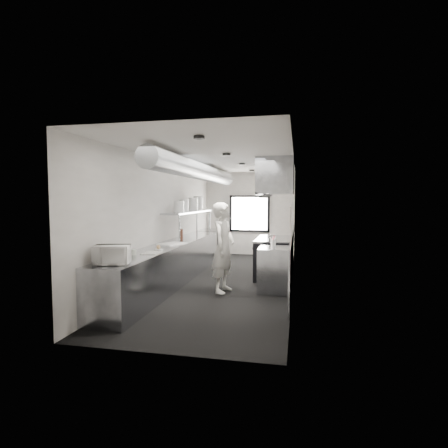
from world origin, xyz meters
The scene contains 35 objects.
floor centered at (0.00, 0.00, 0.00)m, with size 3.00×8.00×0.01m, color black.
ceiling centered at (0.00, 0.00, 2.80)m, with size 3.00×8.00×0.01m, color beige.
wall_back centered at (0.00, 4.00, 1.40)m, with size 3.00×0.02×2.80m, color silver.
wall_front centered at (0.00, -4.00, 1.40)m, with size 3.00×0.02×2.80m, color silver.
wall_left centered at (-1.50, 0.00, 1.40)m, with size 0.02×8.00×2.80m, color silver.
wall_right centered at (1.50, 0.00, 1.40)m, with size 0.02×8.00×2.80m, color silver.
wall_cladding centered at (1.48, 0.30, 0.55)m, with size 0.03×5.50×1.10m, color gray.
hvac_duct centered at (-0.70, 0.40, 2.55)m, with size 0.40×0.40×6.40m, color gray.
service_window centered at (0.00, 3.96, 1.40)m, with size 1.36×0.05×1.25m.
exhaust_hood centered at (1.10, 0.70, 2.39)m, with size 0.81×2.20×0.88m.
prep_counter centered at (-1.15, -0.50, 0.45)m, with size 0.70×6.00×0.90m, color gray.
pass_shelf centered at (-1.19, 1.00, 1.54)m, with size 0.45×3.00×0.68m.
range centered at (1.04, 0.70, 0.47)m, with size 0.88×1.60×0.94m.
bottle_station centered at (1.15, -0.70, 0.45)m, with size 0.65×0.80×0.90m, color gray.
far_work_table centered at (-1.15, 3.20, 0.45)m, with size 0.70×1.20×0.90m, color gray.
notice_sheet_a centered at (1.47, -1.20, 1.60)m, with size 0.02×0.28×0.38m, color silver.
notice_sheet_b centered at (1.47, -1.55, 1.55)m, with size 0.02×0.28×0.38m, color silver.
line_cook centered at (0.13, -0.98, 0.91)m, with size 0.66×0.44×1.82m, color silver.
microwave centered at (-1.16, -3.08, 1.04)m, with size 0.48×0.37×0.29m, color white.
deli_tub_a centered at (-1.26, -2.62, 0.95)m, with size 0.15×0.15×0.11m, color beige.
deli_tub_b centered at (-1.26, -2.18, 0.95)m, with size 0.14×0.14×0.10m, color beige.
newspaper centered at (-1.01, -1.93, 0.90)m, with size 0.31×0.38×0.01m, color white.
small_plate centered at (-1.05, -1.51, 0.91)m, with size 0.17×0.17×0.01m, color white.
pastry centered at (-1.05, -1.51, 0.96)m, with size 0.08×0.08×0.08m, color tan.
cutting_board centered at (-1.10, -0.59, 0.91)m, with size 0.43×0.57×0.02m, color white.
knife_block centered at (-1.26, 0.46, 1.02)m, with size 0.10×0.22×0.24m, color #542A1D.
plate_stack_a centered at (-1.21, 0.22, 1.71)m, with size 0.24×0.24×0.28m, color white.
plate_stack_b centered at (-1.23, 0.63, 1.72)m, with size 0.24×0.24×0.31m, color white.
plate_stack_c centered at (-1.20, 1.34, 1.75)m, with size 0.25×0.25×0.36m, color white.
plate_stack_d centered at (-1.19, 1.80, 1.77)m, with size 0.26×0.26×0.40m, color white.
squeeze_bottle_a centered at (1.13, -0.96, 1.00)m, with size 0.06×0.06×0.19m, color white.
squeeze_bottle_b centered at (1.13, -0.83, 1.00)m, with size 0.06×0.06×0.19m, color white.
squeeze_bottle_c centered at (1.10, -0.75, 0.99)m, with size 0.06×0.06×0.18m, color white.
squeeze_bottle_d centered at (1.13, -0.53, 0.99)m, with size 0.06×0.06×0.18m, color white.
squeeze_bottle_e centered at (1.11, -0.36, 0.99)m, with size 0.06×0.06×0.19m, color white.
Camera 1 is at (1.60, -7.97, 1.89)m, focal length 28.45 mm.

